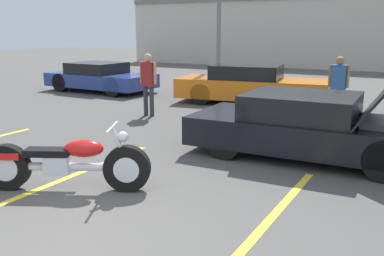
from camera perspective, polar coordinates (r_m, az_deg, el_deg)
The scene contains 10 objects.
ground_plane at distance 5.12m, azimuth -16.33°, elevation -14.47°, with size 80.00×80.00×0.00m, color #514F4C.
parking_stripe_middle at distance 6.64m, azimuth -21.71°, elevation -8.39°, with size 0.12×5.89×0.01m, color yellow.
parking_stripe_back at distance 4.72m, azimuth 6.24°, elevation -16.44°, with size 0.12×5.89×0.01m, color yellow.
far_building at distance 28.24m, azimuth 23.03°, elevation 12.01°, with size 32.00×4.20×4.40m.
motorcycle at distance 6.53m, azimuth -16.39°, elevation -4.53°, with size 2.26×1.27×0.98m.
show_car_hood_open at distance 8.17m, azimuth 15.53°, elevation 0.23°, with size 4.41×2.05×1.98m.
parked_car_mid_row at distance 13.86m, azimuth 7.88°, elevation 5.69°, with size 4.95×2.55×1.23m.
parked_car_left_row at distance 16.83m, azimuth -12.17°, elevation 6.62°, with size 4.22×1.94×1.10m.
spectator_near_motorcycle at distance 11.68m, azimuth -5.86°, elevation 6.48°, with size 0.52×0.22×1.70m.
spectator_midground at distance 11.64m, azimuth 18.93°, elevation 5.71°, with size 0.52×0.22×1.66m.
Camera 1 is at (3.35, -3.11, 2.32)m, focal length 40.00 mm.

